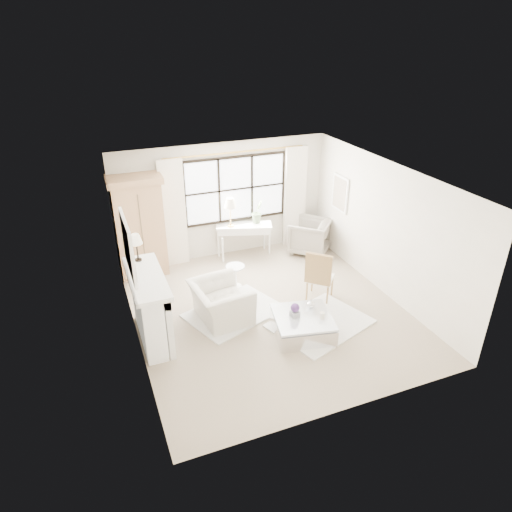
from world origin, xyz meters
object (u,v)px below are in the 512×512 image
(club_armchair, at_px, (221,302))
(armoire, at_px, (139,226))
(coffee_table, at_px, (302,325))
(console_table, at_px, (244,240))

(club_armchair, bearing_deg, armoire, 17.84)
(club_armchair, height_order, coffee_table, club_armchair)
(club_armchair, xyz_separation_m, coffee_table, (1.21, -0.99, -0.18))
(armoire, bearing_deg, coffee_table, -55.72)
(coffee_table, bearing_deg, club_armchair, 152.64)
(armoire, relative_size, club_armchair, 2.01)
(console_table, bearing_deg, armoire, -162.23)
(armoire, height_order, console_table, armoire)
(console_table, height_order, club_armchair, console_table)
(console_table, xyz_separation_m, coffee_table, (-0.13, -3.35, -0.22))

